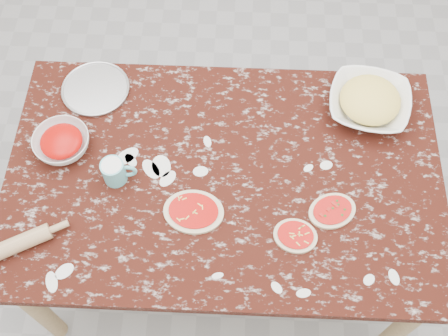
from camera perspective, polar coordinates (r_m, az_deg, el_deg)
ground at (r=2.70m, az=0.00°, el=-8.27°), size 4.00×4.00×0.00m
worktable at (r=2.09m, az=0.00°, el=-1.77°), size 1.60×1.00×0.75m
pizza_tray at (r=2.28m, az=-13.10°, el=7.93°), size 0.35×0.35×0.01m
sauce_bowl at (r=2.13m, az=-16.36°, el=2.48°), size 0.24×0.24×0.07m
cheese_bowl at (r=2.21m, az=14.71°, el=6.47°), size 0.36×0.36×0.08m
flour_mug at (r=2.00m, az=-11.20°, el=-0.35°), size 0.13×0.08×0.10m
pizza_left at (r=1.94m, az=-3.16°, el=-4.51°), size 0.23×0.18×0.02m
pizza_mid at (r=1.92m, az=7.37°, el=-6.95°), size 0.17×0.15×0.02m
pizza_right at (r=1.98m, az=11.09°, el=-4.35°), size 0.21×0.19×0.02m
rolling_pin at (r=2.00m, az=-21.29°, el=-7.66°), size 0.28×0.18×0.06m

